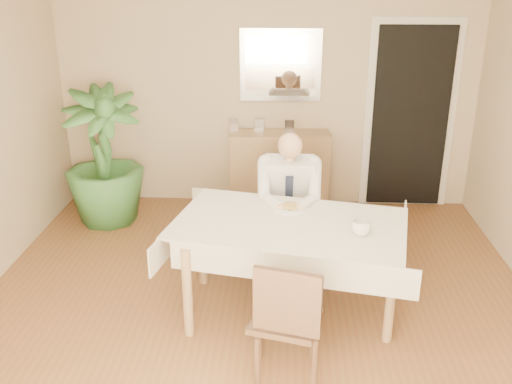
# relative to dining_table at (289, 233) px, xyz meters

# --- Properties ---
(room) EXTENTS (5.00, 5.02, 2.60)m
(room) POSITION_rel_dining_table_xyz_m (-0.25, -0.25, 0.63)
(room) COLOR brown
(room) RESTS_ON ground
(doorway) EXTENTS (0.96, 0.07, 2.10)m
(doorway) POSITION_rel_dining_table_xyz_m (1.30, 2.22, 0.33)
(doorway) COLOR white
(doorway) RESTS_ON ground
(mirror) EXTENTS (0.86, 0.04, 0.76)m
(mirror) POSITION_rel_dining_table_xyz_m (-0.10, 2.22, 0.88)
(mirror) COLOR silver
(mirror) RESTS_ON room
(dining_table) EXTENTS (1.92, 1.36, 0.75)m
(dining_table) POSITION_rel_dining_table_xyz_m (0.00, 0.00, 0.00)
(dining_table) COLOR olive
(dining_table) RESTS_ON ground
(chair_far) EXTENTS (0.46, 0.46, 0.93)m
(chair_far) POSITION_rel_dining_table_xyz_m (-0.00, 0.88, -0.15)
(chair_far) COLOR #3F2819
(chair_far) RESTS_ON ground
(chair_near) EXTENTS (0.51, 0.51, 0.88)m
(chair_near) POSITION_rel_dining_table_xyz_m (-0.01, -0.85, -0.17)
(chair_near) COLOR #3F2819
(chair_near) RESTS_ON ground
(seated_man) EXTENTS (0.48, 0.72, 1.24)m
(seated_man) POSITION_rel_dining_table_xyz_m (-0.00, 0.59, 0.02)
(seated_man) COLOR silver
(seated_man) RESTS_ON ground
(plate) EXTENTS (0.26, 0.26, 0.02)m
(plate) POSITION_rel_dining_table_xyz_m (0.00, 0.24, 0.09)
(plate) COLOR white
(plate) RESTS_ON dining_table
(food) EXTENTS (0.14, 0.14, 0.06)m
(food) POSITION_rel_dining_table_xyz_m (0.00, 0.24, 0.11)
(food) COLOR olive
(food) RESTS_ON dining_table
(knife) EXTENTS (0.01, 0.13, 0.01)m
(knife) POSITION_rel_dining_table_xyz_m (0.04, 0.18, 0.11)
(knife) COLOR silver
(knife) RESTS_ON dining_table
(fork) EXTENTS (0.01, 0.13, 0.01)m
(fork) POSITION_rel_dining_table_xyz_m (-0.04, 0.18, 0.11)
(fork) COLOR silver
(fork) RESTS_ON dining_table
(coffee_mug) EXTENTS (0.16, 0.16, 0.11)m
(coffee_mug) POSITION_rel_dining_table_xyz_m (0.51, -0.18, 0.14)
(coffee_mug) COLOR white
(coffee_mug) RESTS_ON dining_table
(sideboard) EXTENTS (1.11, 0.47, 0.86)m
(sideboard) POSITION_rel_dining_table_xyz_m (-0.10, 2.07, -0.24)
(sideboard) COLOR olive
(sideboard) RESTS_ON ground
(photo_frame_left) EXTENTS (0.10, 0.02, 0.14)m
(photo_frame_left) POSITION_rel_dining_table_xyz_m (-0.60, 2.11, 0.26)
(photo_frame_left) COLOR silver
(photo_frame_left) RESTS_ON sideboard
(photo_frame_center) EXTENTS (0.10, 0.02, 0.14)m
(photo_frame_center) POSITION_rel_dining_table_xyz_m (-0.32, 2.09, 0.26)
(photo_frame_center) COLOR silver
(photo_frame_center) RESTS_ON sideboard
(photo_frame_right) EXTENTS (0.10, 0.02, 0.14)m
(photo_frame_right) POSITION_rel_dining_table_xyz_m (0.00, 2.07, 0.26)
(photo_frame_right) COLOR silver
(photo_frame_right) RESTS_ON sideboard
(potted_palm) EXTENTS (1.05, 1.05, 1.42)m
(potted_palm) POSITION_rel_dining_table_xyz_m (-1.90, 1.60, 0.04)
(potted_palm) COLOR #2E5D28
(potted_palm) RESTS_ON ground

